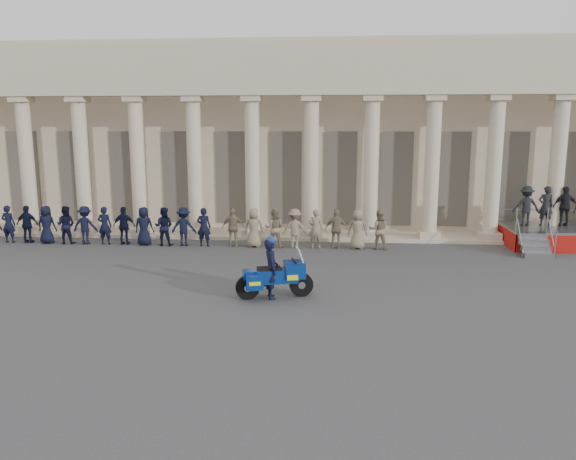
# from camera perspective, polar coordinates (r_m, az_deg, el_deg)

# --- Properties ---
(ground) EXTENTS (90.00, 90.00, 0.00)m
(ground) POSITION_cam_1_polar(r_m,az_deg,el_deg) (17.56, -3.12, -6.13)
(ground) COLOR #3A3A3D
(ground) RESTS_ON ground
(building) EXTENTS (40.00, 12.50, 9.00)m
(building) POSITION_cam_1_polar(r_m,az_deg,el_deg) (31.48, 0.52, 9.68)
(building) COLOR #C2AF92
(building) RESTS_ON ground
(officer_rank) EXTENTS (17.71, 0.62, 1.64)m
(officer_rank) POSITION_cam_1_polar(r_m,az_deg,el_deg) (24.18, -11.27, 0.34)
(officer_rank) COLOR black
(officer_rank) RESTS_ON ground
(reviewing_stand) EXTENTS (4.11, 3.98, 2.52)m
(reviewing_stand) POSITION_cam_1_polar(r_m,az_deg,el_deg) (26.07, 25.30, 1.33)
(reviewing_stand) COLOR gray
(reviewing_stand) RESTS_ON ground
(motorcycle) EXTENTS (2.28, 1.21, 1.49)m
(motorcycle) POSITION_cam_1_polar(r_m,az_deg,el_deg) (16.64, -1.29, -4.75)
(motorcycle) COLOR black
(motorcycle) RESTS_ON ground
(rider) EXTENTS (0.59, 0.74, 1.88)m
(rider) POSITION_cam_1_polar(r_m,az_deg,el_deg) (16.54, -1.74, -3.82)
(rider) COLOR black
(rider) RESTS_ON ground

